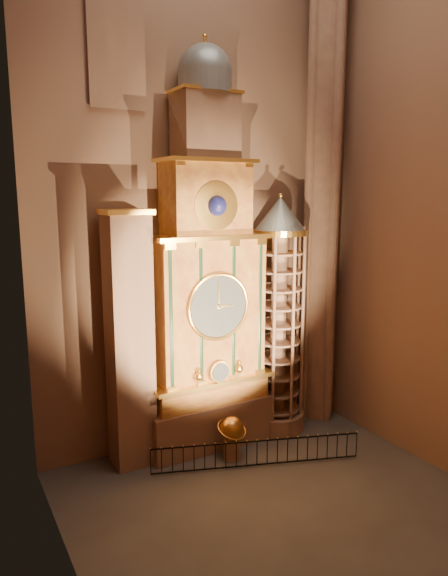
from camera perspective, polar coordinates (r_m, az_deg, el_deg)
floor at (r=19.88m, az=5.40°, el=-22.36°), size 14.00×14.00×0.00m
wall_back at (r=21.92m, az=-3.29°, el=11.02°), size 22.00×0.00×22.00m
wall_left at (r=13.91m, az=-18.59°, el=10.96°), size 0.00×22.00×22.00m
wall_right at (r=21.59m, az=21.59°, el=10.35°), size 0.00×22.00×22.00m
astronomical_clock at (r=21.37m, az=-1.94°, el=-0.60°), size 5.60×2.41×16.70m
portrait_tower at (r=20.43m, az=-10.45°, el=-5.69°), size 1.80×1.60×10.20m
stair_turret at (r=23.26m, az=6.06°, el=-3.31°), size 2.50×2.50×10.80m
gothic_pier at (r=24.46m, az=10.94°, el=10.78°), size 2.04×2.04×22.00m
stained_glass_window at (r=21.41m, az=-11.90°, el=25.77°), size 2.20×0.14×5.20m
celestial_globe at (r=21.84m, az=0.86°, el=-15.89°), size 1.49×1.44×1.80m
iron_railing at (r=21.49m, az=3.69°, el=-17.86°), size 7.91×2.93×1.07m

